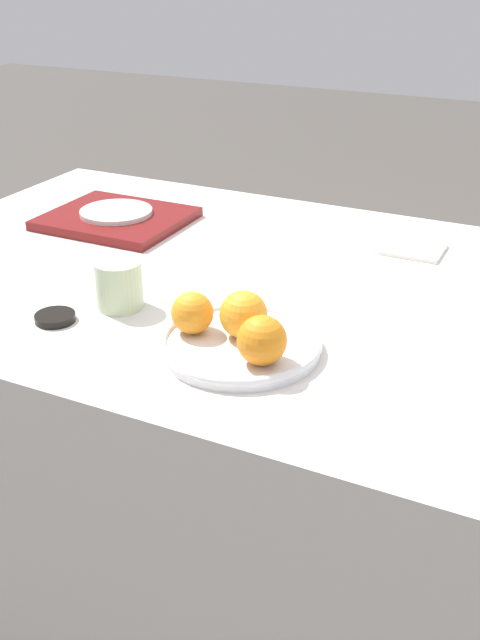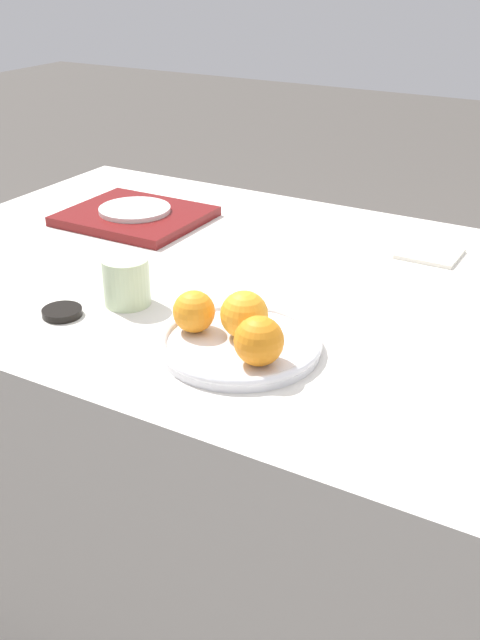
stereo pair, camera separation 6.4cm
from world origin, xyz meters
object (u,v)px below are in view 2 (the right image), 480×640
(cup_0, at_px, (126,281))
(orange_1, at_px, (259,341))
(orange_2, at_px, (194,311))
(soy_dish, at_px, (62,312))
(orange_0, at_px, (244,315))
(side_plate, at_px, (135,210))
(serving_tray, at_px, (135,216))
(fruit_platter, at_px, (240,344))
(napkin, at_px, (430,253))

(cup_0, bearing_deg, orange_1, -16.74)
(orange_2, xyz_separation_m, soy_dish, (-0.23, -0.04, -0.04))
(cup_0, bearing_deg, soy_dish, -125.68)
(orange_0, distance_m, cup_0, 0.24)
(side_plate, bearing_deg, orange_1, -38.70)
(serving_tray, bearing_deg, cup_0, -54.83)
(orange_2, relative_size, serving_tray, 0.22)
(orange_0, distance_m, soy_dish, 0.31)
(fruit_platter, bearing_deg, cup_0, 169.06)
(soy_dish, bearing_deg, orange_0, 11.19)
(fruit_platter, relative_size, cup_0, 3.03)
(orange_1, xyz_separation_m, soy_dish, (-0.36, -0.00, -0.04))
(serving_tray, bearing_deg, side_plate, -165.96)
(serving_tray, xyz_separation_m, soy_dish, (0.18, -0.43, -0.00))
(orange_0, distance_m, orange_2, 0.08)
(fruit_platter, bearing_deg, soy_dish, -172.10)
(orange_1, xyz_separation_m, side_plate, (-0.53, 0.43, -0.02))
(fruit_platter, bearing_deg, side_plate, 141.23)
(fruit_platter, relative_size, orange_1, 3.45)
(orange_1, distance_m, soy_dish, 0.36)
(soy_dish, bearing_deg, orange_1, 0.03)
(napkin, bearing_deg, orange_2, -112.21)
(fruit_platter, height_order, cup_0, cup_0)
(serving_tray, height_order, cup_0, cup_0)
(orange_0, xyz_separation_m, orange_2, (-0.07, -0.02, -0.00))
(fruit_platter, height_order, orange_0, orange_0)
(orange_0, relative_size, orange_1, 1.02)
(orange_1, height_order, orange_2, orange_1)
(side_plate, xyz_separation_m, cup_0, (0.24, -0.34, 0.01))
(orange_0, height_order, napkin, orange_0)
(orange_1, distance_m, side_plate, 0.69)
(orange_2, relative_size, cup_0, 0.80)
(fruit_platter, bearing_deg, serving_tray, 141.23)
(orange_2, bearing_deg, soy_dish, -170.49)
(serving_tray, height_order, side_plate, side_plate)
(orange_0, xyz_separation_m, orange_1, (0.06, -0.06, -0.00))
(orange_1, bearing_deg, serving_tray, 141.30)
(orange_2, bearing_deg, napkin, 67.79)
(orange_1, relative_size, napkin, 0.63)
(orange_0, relative_size, soy_dish, 1.11)
(orange_0, height_order, orange_1, orange_0)
(fruit_platter, bearing_deg, orange_2, -176.99)
(fruit_platter, distance_m, side_plate, 0.62)
(napkin, bearing_deg, serving_tray, -169.00)
(side_plate, relative_size, cup_0, 1.93)
(side_plate, height_order, cup_0, cup_0)
(fruit_platter, xyz_separation_m, cup_0, (-0.24, 0.05, 0.03))
(serving_tray, xyz_separation_m, napkin, (0.61, 0.12, -0.01))
(fruit_platter, bearing_deg, napkin, 75.44)
(serving_tray, bearing_deg, soy_dish, -67.77)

